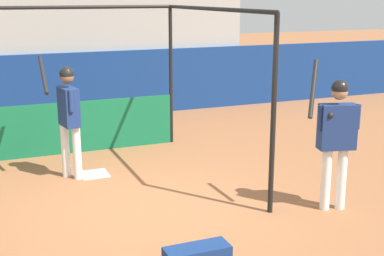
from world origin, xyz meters
name	(u,v)px	position (x,y,z in m)	size (l,w,h in m)	color
ground_plane	(156,210)	(0.00, 0.00, 0.00)	(60.00, 60.00, 0.00)	#935B38
outfield_wall	(74,86)	(0.00, 5.96, 0.78)	(24.00, 0.12, 1.56)	navy
bleacher_section	(57,35)	(0.00, 8.02, 1.82)	(8.70, 4.00, 3.64)	#9E9E99
batting_cage	(86,97)	(-0.41, 2.39, 1.19)	(3.69, 3.91, 2.67)	black
home_plate	(94,174)	(-0.46, 1.79, 0.01)	(0.44, 0.44, 0.02)	white
player_batter	(68,111)	(-0.82, 1.79, 1.09)	(0.51, 0.86, 1.92)	white
player_waiting	(336,132)	(2.24, -0.87, 1.09)	(0.82, 0.48, 2.04)	white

